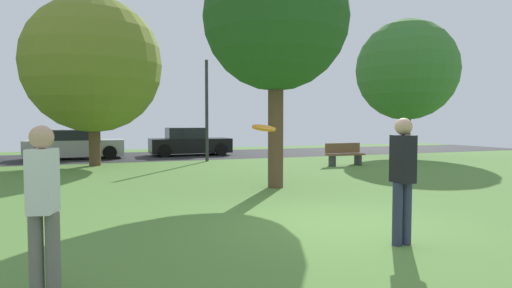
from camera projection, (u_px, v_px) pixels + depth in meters
The scene contains 12 objects.
ground_plane at pixel (342, 225), 7.10m from camera, with size 44.00×44.00×0.00m, color #547F38.
road_strip at pixel (177, 155), 22.06m from camera, with size 44.00×6.40×0.01m, color #28282B.
birch_tree_lone at pixel (276, 18), 11.00m from camera, with size 3.83×3.83×6.41m.
oak_tree_center at pixel (407, 70), 21.41m from camera, with size 5.10×5.10×6.97m.
maple_tree_near at pixel (93, 65), 16.68m from camera, with size 5.39×5.39×6.73m.
person_bystander at pixel (403, 174), 5.90m from camera, with size 0.30×0.32×1.80m.
person_walking at pixel (43, 203), 4.14m from camera, with size 0.30×0.36×1.71m.
frisbee_disc at pixel (264, 128), 4.70m from camera, with size 0.34×0.34×0.08m.
parked_car_silver at pixel (75, 145), 20.03m from camera, with size 4.35×2.07×1.38m.
parked_car_black at pixel (189, 143), 22.14m from camera, with size 4.15×2.03×1.46m.
park_bench at pixel (344, 154), 16.86m from camera, with size 1.60×0.45×0.90m.
street_lamp_post at pixel (207, 111), 18.63m from camera, with size 0.14×0.14×4.50m, color #2D2D33.
Camera 1 is at (-3.84, -6.06, 1.74)m, focal length 29.43 mm.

